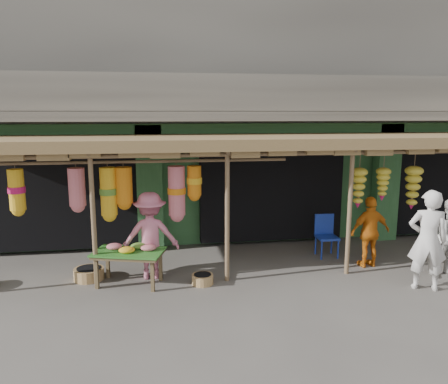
{
  "coord_description": "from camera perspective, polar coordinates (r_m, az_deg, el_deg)",
  "views": [
    {
      "loc": [
        -2.8,
        -8.29,
        3.29
      ],
      "look_at": [
        -1.38,
        1.0,
        1.56
      ],
      "focal_mm": 35.0,
      "sensor_mm": 36.0,
      "label": 1
    }
  ],
  "objects": [
    {
      "name": "ground",
      "position": [
        9.35,
        9.48,
        -10.34
      ],
      "size": [
        80.0,
        80.0,
        0.0
      ],
      "primitive_type": "plane",
      "color": "#514C47",
      "rests_on": "ground"
    },
    {
      "name": "building",
      "position": [
        13.45,
        3.37,
        10.74
      ],
      "size": [
        16.4,
        6.8,
        7.0
      ],
      "color": "gray",
      "rests_on": "ground"
    },
    {
      "name": "awning",
      "position": [
        9.49,
        7.49,
        6.01
      ],
      "size": [
        14.0,
        2.7,
        2.79
      ],
      "color": "brown",
      "rests_on": "ground"
    },
    {
      "name": "flower_table",
      "position": [
        8.63,
        -12.21,
        -7.76
      ],
      "size": [
        1.47,
        1.1,
        0.79
      ],
      "rotation": [
        0.0,
        0.0,
        -0.28
      ],
      "color": "brown",
      "rests_on": "ground"
    },
    {
      "name": "blue_chair",
      "position": [
        10.39,
        13.15,
        -5.23
      ],
      "size": [
        0.46,
        0.47,
        0.96
      ],
      "rotation": [
        0.0,
        0.0,
        -0.01
      ],
      "color": "#172F97",
      "rests_on": "ground"
    },
    {
      "name": "basket_mid",
      "position": [
        9.24,
        -17.23,
        -10.17
      ],
      "size": [
        0.69,
        0.69,
        0.23
      ],
      "primitive_type": "cylinder",
      "rotation": [
        0.0,
        0.0,
        0.18
      ],
      "color": "olive",
      "rests_on": "ground"
    },
    {
      "name": "basket_right",
      "position": [
        8.63,
        -2.82,
        -11.31
      ],
      "size": [
        0.54,
        0.54,
        0.19
      ],
      "primitive_type": "cylinder",
      "rotation": [
        0.0,
        0.0,
        -0.37
      ],
      "color": "#A26F4B",
      "rests_on": "ground"
    },
    {
      "name": "person_front",
      "position": [
        8.96,
        25.05,
        -5.72
      ],
      "size": [
        0.81,
        0.68,
        1.9
      ],
      "primitive_type": "imported",
      "rotation": [
        0.0,
        0.0,
        2.75
      ],
      "color": "silver",
      "rests_on": "ground"
    },
    {
      "name": "person_vendor",
      "position": [
        9.86,
        18.53,
        -4.96
      ],
      "size": [
        0.93,
        0.46,
        1.53
      ],
      "primitive_type": "imported",
      "rotation": [
        0.0,
        0.0,
        3.24
      ],
      "color": "orange",
      "rests_on": "ground"
    },
    {
      "name": "person_shopper",
      "position": [
        8.83,
        -9.59,
        -5.61
      ],
      "size": [
        1.14,
        0.67,
        1.75
      ],
      "primitive_type": "imported",
      "rotation": [
        0.0,
        0.0,
        3.12
      ],
      "color": "#CB6B86",
      "rests_on": "ground"
    }
  ]
}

